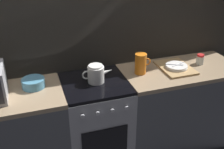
{
  "coord_description": "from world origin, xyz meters",
  "views": [
    {
      "loc": [
        -0.54,
        -2.13,
        2.1
      ],
      "look_at": [
        0.17,
        0.0,
        0.95
      ],
      "focal_mm": 44.08,
      "sensor_mm": 36.0,
      "label": 1
    }
  ],
  "objects_px": {
    "pitcher": "(141,64)",
    "stove_unit": "(96,122)",
    "dish_pile": "(176,67)",
    "mixing_bowl": "(33,83)",
    "kettle": "(96,74)",
    "spice_jar": "(200,59)"
  },
  "relations": [
    {
      "from": "dish_pile",
      "to": "kettle",
      "type": "bearing_deg",
      "value": -179.15
    },
    {
      "from": "stove_unit",
      "to": "pitcher",
      "type": "distance_m",
      "value": 0.72
    },
    {
      "from": "kettle",
      "to": "pitcher",
      "type": "relative_size",
      "value": 1.42
    },
    {
      "from": "kettle",
      "to": "pitcher",
      "type": "xyz_separation_m",
      "value": [
        0.45,
        0.04,
        0.02
      ]
    },
    {
      "from": "dish_pile",
      "to": "pitcher",
      "type": "bearing_deg",
      "value": 176.42
    },
    {
      "from": "stove_unit",
      "to": "pitcher",
      "type": "height_order",
      "value": "pitcher"
    },
    {
      "from": "kettle",
      "to": "mixing_bowl",
      "type": "bearing_deg",
      "value": 171.7
    },
    {
      "from": "dish_pile",
      "to": "spice_jar",
      "type": "xyz_separation_m",
      "value": [
        0.3,
        0.02,
        0.03
      ]
    },
    {
      "from": "pitcher",
      "to": "spice_jar",
      "type": "relative_size",
      "value": 1.9
    },
    {
      "from": "mixing_bowl",
      "to": "dish_pile",
      "type": "distance_m",
      "value": 1.37
    },
    {
      "from": "kettle",
      "to": "mixing_bowl",
      "type": "distance_m",
      "value": 0.55
    },
    {
      "from": "mixing_bowl",
      "to": "pitcher",
      "type": "height_order",
      "value": "pitcher"
    },
    {
      "from": "mixing_bowl",
      "to": "kettle",
      "type": "bearing_deg",
      "value": -8.3
    },
    {
      "from": "pitcher",
      "to": "spice_jar",
      "type": "height_order",
      "value": "pitcher"
    },
    {
      "from": "pitcher",
      "to": "stove_unit",
      "type": "bearing_deg",
      "value": -175.39
    },
    {
      "from": "mixing_bowl",
      "to": "stove_unit",
      "type": "bearing_deg",
      "value": -8.76
    },
    {
      "from": "stove_unit",
      "to": "dish_pile",
      "type": "xyz_separation_m",
      "value": [
        0.84,
        0.01,
        0.47
      ]
    },
    {
      "from": "kettle",
      "to": "stove_unit",
      "type": "bearing_deg",
      "value": -171.29
    },
    {
      "from": "kettle",
      "to": "dish_pile",
      "type": "height_order",
      "value": "kettle"
    },
    {
      "from": "kettle",
      "to": "mixing_bowl",
      "type": "relative_size",
      "value": 1.42
    },
    {
      "from": "pitcher",
      "to": "dish_pile",
      "type": "distance_m",
      "value": 0.38
    },
    {
      "from": "pitcher",
      "to": "spice_jar",
      "type": "distance_m",
      "value": 0.67
    }
  ]
}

